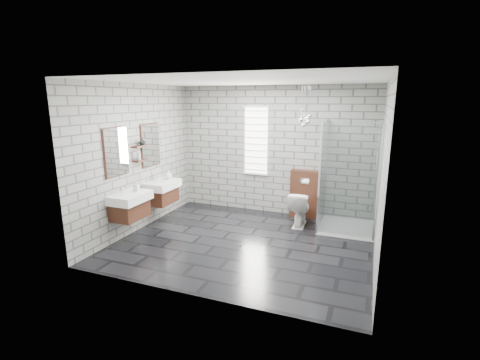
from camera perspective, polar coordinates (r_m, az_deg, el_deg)
The scene contains 20 objects.
floor at distance 6.12m, azimuth 0.71°, elevation -10.25°, with size 4.20×3.60×0.02m, color black.
ceiling at distance 5.62m, azimuth 0.79°, elevation 16.10°, with size 4.20×3.60×0.02m, color white.
wall_back at distance 7.42m, azimuth 5.63°, elevation 4.78°, with size 4.20×0.02×2.70m, color gray.
wall_front at distance 4.11m, azimuth -8.06°, elevation -2.06°, with size 4.20×0.02×2.70m, color gray.
wall_left at distance 6.73m, azimuth -16.37°, elevation 3.47°, with size 0.02×3.60×2.70m, color gray.
wall_right at distance 5.38m, azimuth 22.34°, elevation 0.68°, with size 0.02×3.60×2.70m, color gray.
vanity_left at distance 6.27m, azimuth -17.88°, elevation -2.88°, with size 0.47×0.70×1.57m.
vanity_right at distance 7.03m, azimuth -12.92°, elevation -0.88°, with size 0.47×0.70×1.57m.
shelf_lower at distance 6.65m, azimuth -16.06°, elevation 3.11°, with size 0.14×0.30×0.03m, color #462315.
shelf_upper at distance 6.61m, azimuth -16.20°, elevation 5.33°, with size 0.14×0.30×0.03m, color #462315.
window at distance 7.48m, azimuth 2.63°, elevation 6.45°, with size 0.56×0.05×1.48m.
cistern_panel at distance 7.33m, azimuth 10.61°, elevation -2.27°, with size 0.60×0.20×1.00m, color #462315.
flush_plate at distance 7.16m, azimuth 10.56°, elevation -0.16°, with size 0.18×0.01×0.12m, color silver.
shower_enclosure at distance 6.74m, azimuth 16.41°, elevation -3.92°, with size 1.00×1.00×2.03m.
pendant_cluster at distance 6.76m, azimuth 10.75°, elevation 9.72°, with size 0.22×0.20×0.80m.
toilet at distance 6.89m, azimuth 9.76°, elevation -4.63°, with size 0.38×0.66×0.68m, color white.
soap_bottle_a at distance 6.31m, azimuth -16.62°, elevation -0.98°, with size 0.08×0.08×0.18m, color #B2B2B2.
soap_bottle_b at distance 7.12m, azimuth -11.68°, elevation 0.90°, with size 0.14×0.14×0.18m, color #B2B2B2.
soap_bottle_c at distance 6.59m, azimuth -16.28°, elevation 3.94°, with size 0.07×0.07×0.18m, color #B2B2B2.
vase at distance 6.67m, azimuth -15.74°, elevation 6.08°, with size 0.12×0.12×0.12m, color #B2B2B2.
Camera 1 is at (1.95, -5.27, 2.42)m, focal length 26.00 mm.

